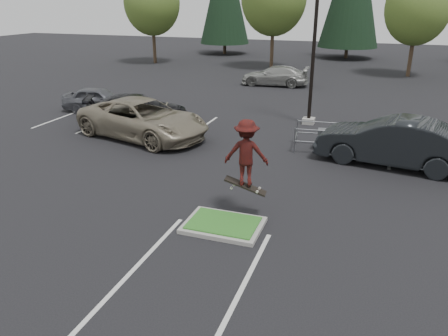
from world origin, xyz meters
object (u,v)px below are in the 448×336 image
(light_pole, at_px, (315,33))
(car_l_tan, at_px, (142,119))
(skateboarder, at_px, (246,153))
(decid_a, at_px, (152,5))
(cart_corral, at_px, (331,135))
(decid_b, at_px, (274,0))
(car_l_black, at_px, (136,109))
(decid_c, at_px, (417,10))
(car_l_grey, at_px, (98,99))
(car_r_charc, at_px, (392,142))
(car_far_silver, at_px, (275,76))

(light_pole, bearing_deg, car_l_tan, -144.46)
(skateboarder, distance_m, car_l_tan, 9.16)
(decid_a, distance_m, skateboarder, 34.54)
(light_pole, bearing_deg, decid_a, 135.75)
(cart_corral, bearing_deg, decid_b, 103.36)
(light_pole, distance_m, car_l_black, 9.79)
(car_l_tan, bearing_deg, cart_corral, -69.01)
(decid_b, distance_m, decid_c, 12.05)
(car_l_grey, bearing_deg, light_pole, -95.93)
(car_l_tan, bearing_deg, decid_a, 41.20)
(car_l_tan, bearing_deg, decid_c, -14.03)
(cart_corral, relative_size, skateboarder, 1.77)
(decid_a, xyz_separation_m, car_l_tan, (11.51, -23.03, -4.68))
(car_l_black, height_order, car_r_charc, car_r_charc)
(decid_c, xyz_separation_m, car_far_silver, (-9.66, -7.83, -4.53))
(car_far_silver, bearing_deg, decid_c, 125.62)
(decid_c, xyz_separation_m, car_l_grey, (-17.49, -19.13, -4.56))
(skateboarder, relative_size, car_l_black, 0.43)
(decid_b, height_order, skateboarder, decid_b)
(light_pole, distance_m, car_far_silver, 11.49)
(light_pole, bearing_deg, decid_b, 109.35)
(decid_a, height_order, car_far_silver, decid_a)
(decid_a, height_order, decid_b, decid_b)
(cart_corral, bearing_deg, car_far_silver, 105.90)
(car_l_tan, bearing_deg, car_far_silver, 3.97)
(decid_c, distance_m, car_l_tan, 26.39)
(car_l_black, xyz_separation_m, car_r_charc, (12.50, -1.98, 0.18))
(decid_c, xyz_separation_m, cart_corral, (-3.93, -21.88, -4.56))
(light_pole, height_order, car_r_charc, light_pole)
(car_l_black, bearing_deg, car_l_tan, -167.68)
(cart_corral, distance_m, car_l_black, 10.12)
(light_pole, relative_size, decid_a, 1.14)
(light_pole, height_order, car_far_silver, light_pole)
(car_l_tan, height_order, car_r_charc, car_r_charc)
(light_pole, height_order, decid_c, light_pole)
(decid_b, xyz_separation_m, decid_c, (12.00, -0.70, -0.79))
(decid_c, xyz_separation_m, car_l_tan, (-12.49, -22.83, -4.35))
(car_r_charc, xyz_separation_m, car_far_silver, (-8.17, 15.00, -0.22))
(light_pole, xyz_separation_m, car_l_grey, (-12.00, -1.29, -3.87))
(light_pole, bearing_deg, cart_corral, -68.89)
(skateboarder, xyz_separation_m, car_l_tan, (-6.85, 6.00, -1.06))
(decid_c, distance_m, car_l_grey, 26.32)
(cart_corral, height_order, car_l_black, car_l_black)
(car_l_tan, bearing_deg, car_l_grey, 68.10)
(decid_b, relative_size, car_l_grey, 2.37)
(light_pole, relative_size, skateboarder, 4.47)
(car_l_black, bearing_deg, car_far_silver, -43.20)
(skateboarder, distance_m, car_l_black, 11.61)
(light_pole, bearing_deg, car_l_grey, -173.85)
(cart_corral, bearing_deg, decid_a, 125.96)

